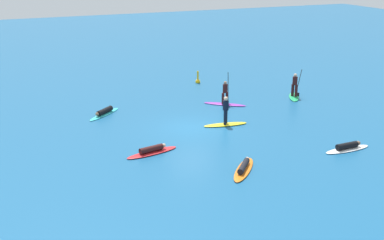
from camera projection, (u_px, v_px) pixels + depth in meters
ground_plane at (192, 128)px, 31.22m from camera, size 120.00×120.00×0.00m
surfer_on_purple_board at (225, 99)px, 35.79m from camera, size 2.66×2.36×2.30m
surfer_on_green_board at (294, 91)px, 37.61m from camera, size 1.90×2.50×2.07m
surfer_on_teal_board at (104, 112)px, 33.68m from camera, size 2.74×2.51×0.42m
surfer_on_yellow_board at (226, 118)px, 31.53m from camera, size 2.81×1.04×1.83m
surfer_on_red_board at (152, 151)px, 27.22m from camera, size 3.08×1.30×0.42m
surfer_on_white_board at (348, 147)px, 27.69m from camera, size 2.84×0.79×0.42m
surfer_on_orange_board at (244, 168)px, 25.09m from camera, size 2.54×2.79×0.40m
marker_buoy at (198, 81)px, 41.87m from camera, size 0.40×0.40×1.09m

